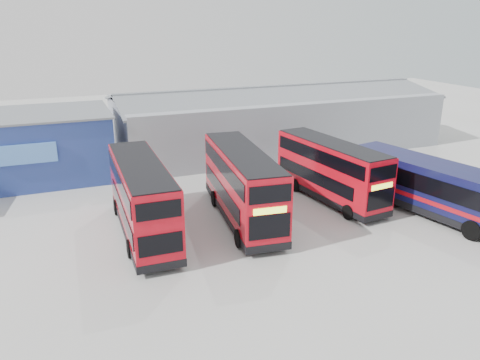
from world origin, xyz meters
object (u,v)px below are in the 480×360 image
at_px(single_decker_blue, 435,190).
at_px(double_decker_centre, 242,186).
at_px(maintenance_shed, 275,119).
at_px(double_decker_right, 330,171).
at_px(office_block, 29,146).
at_px(double_decker_left, 142,200).

bearing_deg(single_decker_blue, double_decker_centre, -30.03).
distance_m(maintenance_shed, double_decker_right, 14.94).
xyz_separation_m(office_block, single_decker_blue, (23.79, -17.39, -0.92)).
xyz_separation_m(double_decker_right, single_decker_blue, (4.70, -4.75, -0.37)).
bearing_deg(maintenance_shed, office_block, -174.79).
xyz_separation_m(maintenance_shed, single_decker_blue, (1.79, -19.40, -0.94)).
bearing_deg(double_decker_right, office_block, 139.96).
xyz_separation_m(double_decker_left, single_decker_blue, (17.60, -3.90, -0.49)).
bearing_deg(double_decker_centre, single_decker_blue, -11.78).
relative_size(double_decker_centre, double_decker_right, 1.08).
bearing_deg(single_decker_blue, double_decker_left, -24.33).
distance_m(office_block, double_decker_left, 14.85).
height_order(double_decker_left, double_decker_centre, double_decker_centre).
bearing_deg(maintenance_shed, double_decker_centre, -121.99).
distance_m(office_block, double_decker_centre, 18.31).
distance_m(office_block, single_decker_blue, 29.48).
bearing_deg(office_block, double_decker_left, -65.38).
bearing_deg(double_decker_centre, maintenance_shed, 64.41).
relative_size(double_decker_right, single_decker_blue, 0.78).
relative_size(maintenance_shed, single_decker_blue, 2.42).
height_order(maintenance_shed, double_decker_centre, maintenance_shed).
bearing_deg(double_decker_left, maintenance_shed, -134.36).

